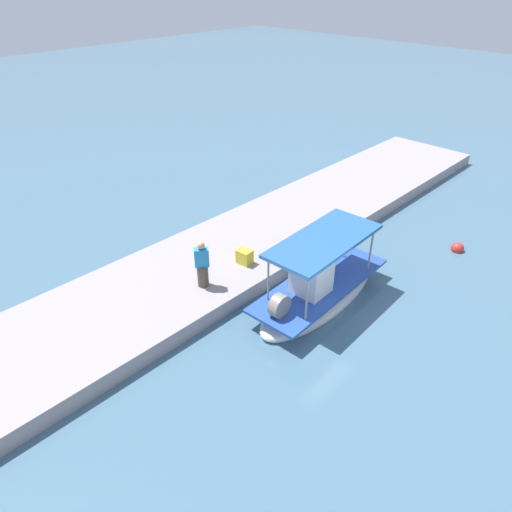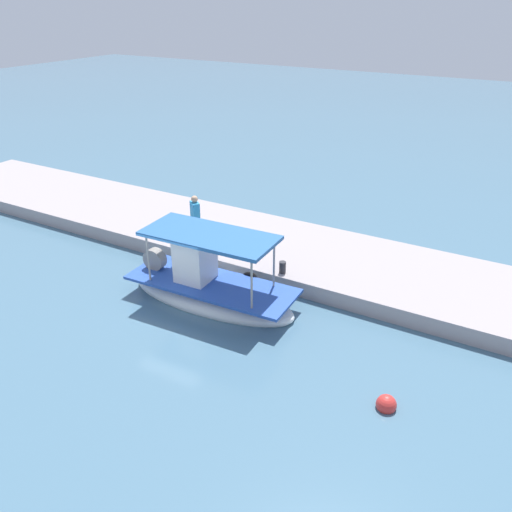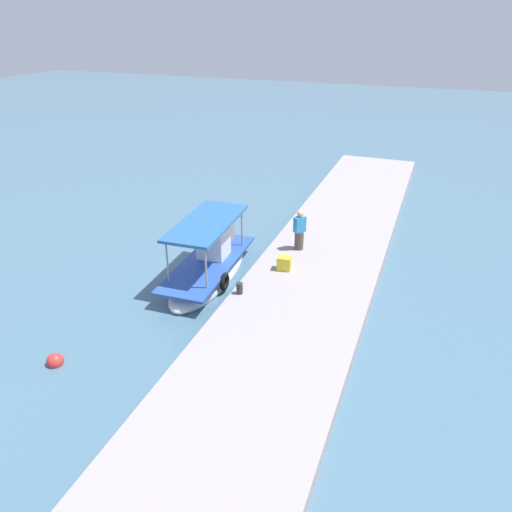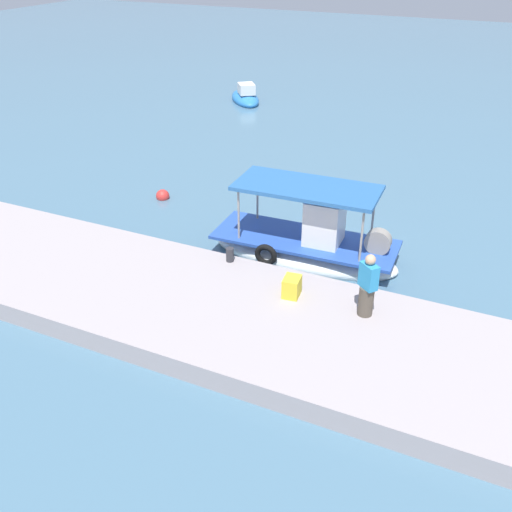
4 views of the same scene
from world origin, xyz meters
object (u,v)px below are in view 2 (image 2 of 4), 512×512
Objects in this scene: main_fishing_boat at (209,288)px; fisherman_near_bollard at (195,219)px; cargo_crate at (239,241)px; mooring_bollard at (282,267)px; marker_buoy at (386,405)px.

main_fishing_boat is 3.49× the size of fisherman_near_bollard.
fisherman_near_bollard reaches higher than cargo_crate.
main_fishing_boat is 3.14m from cargo_crate.
mooring_bollard is 0.77× the size of cargo_crate.
cargo_crate is 9.20m from marker_buoy.
main_fishing_boat is 11.06× the size of cargo_crate.
fisherman_near_bollard is 2.13m from cargo_crate.
cargo_crate is at bearing -34.36° from marker_buoy.
main_fishing_boat reaches higher than mooring_bollard.
mooring_bollard is 0.81× the size of marker_buoy.
fisherman_near_bollard is at bearing -0.49° from cargo_crate.
fisherman_near_bollard reaches higher than marker_buoy.
mooring_bollard reaches higher than marker_buoy.
main_fishing_boat reaches higher than cargo_crate.
marker_buoy is at bearing 151.68° from fisherman_near_bollard.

